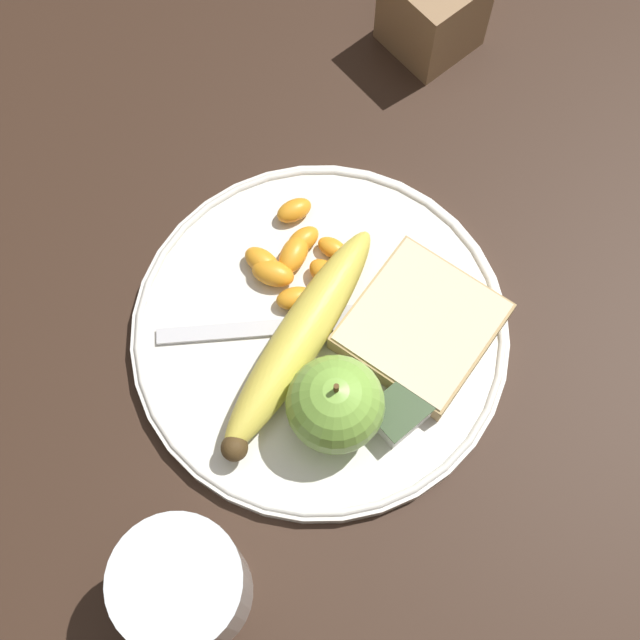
% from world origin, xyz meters
% --- Properties ---
extents(ground_plane, '(3.00, 3.00, 0.00)m').
position_xyz_m(ground_plane, '(0.00, 0.00, 0.00)').
color(ground_plane, '#332116').
extents(plate, '(0.28, 0.28, 0.01)m').
position_xyz_m(plate, '(0.00, 0.00, 0.01)').
color(plate, silver).
rests_on(plate, ground_plane).
extents(juice_glass, '(0.08, 0.08, 0.09)m').
position_xyz_m(juice_glass, '(-0.19, -0.09, 0.04)').
color(juice_glass, silver).
rests_on(juice_glass, ground_plane).
extents(apple, '(0.07, 0.07, 0.08)m').
position_xyz_m(apple, '(-0.04, -0.06, 0.05)').
color(apple, '#84BC47').
rests_on(apple, plate).
extents(banana, '(0.20, 0.10, 0.04)m').
position_xyz_m(banana, '(-0.02, -0.00, 0.03)').
color(banana, '#E0CC4C').
rests_on(banana, plate).
extents(bread_slice, '(0.12, 0.12, 0.02)m').
position_xyz_m(bread_slice, '(0.06, -0.05, 0.02)').
color(bread_slice, tan).
rests_on(bread_slice, plate).
extents(fork, '(0.17, 0.13, 0.00)m').
position_xyz_m(fork, '(-0.00, 0.01, 0.01)').
color(fork, silver).
rests_on(fork, plate).
extents(jam_packet, '(0.04, 0.03, 0.02)m').
position_xyz_m(jam_packet, '(-0.00, -0.09, 0.02)').
color(jam_packet, silver).
rests_on(jam_packet, plate).
extents(orange_segment_0, '(0.03, 0.04, 0.02)m').
position_xyz_m(orange_segment_0, '(-0.00, 0.06, 0.02)').
color(orange_segment_0, orange).
rests_on(orange_segment_0, plate).
extents(orange_segment_1, '(0.04, 0.03, 0.02)m').
position_xyz_m(orange_segment_1, '(0.02, 0.06, 0.02)').
color(orange_segment_1, orange).
rests_on(orange_segment_1, plate).
extents(orange_segment_2, '(0.02, 0.03, 0.01)m').
position_xyz_m(orange_segment_2, '(0.05, 0.04, 0.02)').
color(orange_segment_2, orange).
rests_on(orange_segment_2, plate).
extents(orange_segment_3, '(0.02, 0.03, 0.02)m').
position_xyz_m(orange_segment_3, '(0.03, 0.03, 0.02)').
color(orange_segment_3, orange).
rests_on(orange_segment_3, plate).
extents(orange_segment_4, '(0.03, 0.02, 0.02)m').
position_xyz_m(orange_segment_4, '(0.04, 0.06, 0.02)').
color(orange_segment_4, orange).
rests_on(orange_segment_4, plate).
extents(orange_segment_5, '(0.03, 0.03, 0.01)m').
position_xyz_m(orange_segment_5, '(0.05, 0.03, 0.02)').
color(orange_segment_5, orange).
rests_on(orange_segment_5, plate).
extents(orange_segment_6, '(0.03, 0.03, 0.02)m').
position_xyz_m(orange_segment_6, '(0.00, 0.03, 0.02)').
color(orange_segment_6, orange).
rests_on(orange_segment_6, plate).
extents(orange_segment_7, '(0.02, 0.03, 0.02)m').
position_xyz_m(orange_segment_7, '(0.00, 0.07, 0.02)').
color(orange_segment_7, orange).
rests_on(orange_segment_7, plate).
extents(orange_segment_8, '(0.03, 0.02, 0.02)m').
position_xyz_m(orange_segment_8, '(0.05, 0.09, 0.02)').
color(orange_segment_8, orange).
rests_on(orange_segment_8, plate).
extents(condiment_caddy, '(0.07, 0.07, 0.08)m').
position_xyz_m(condiment_caddy, '(0.25, 0.15, 0.04)').
color(condiment_caddy, '#93704C').
rests_on(condiment_caddy, ground_plane).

